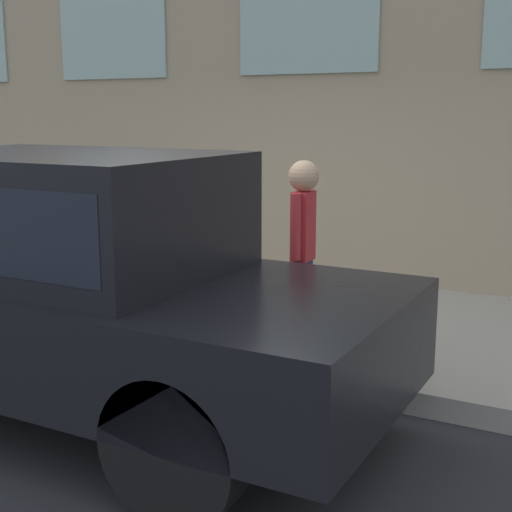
# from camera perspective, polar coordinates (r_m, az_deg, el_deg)

# --- Properties ---
(ground_plane) EXTENTS (80.00, 80.00, 0.00)m
(ground_plane) POSITION_cam_1_polar(r_m,az_deg,el_deg) (6.19, -7.97, -8.58)
(ground_plane) COLOR #2D2D30
(sidewalk) EXTENTS (3.04, 60.00, 0.18)m
(sidewalk) POSITION_cam_1_polar(r_m,az_deg,el_deg) (7.39, -1.02, -4.42)
(sidewalk) COLOR #A8A093
(sidewalk) RESTS_ON ground_plane
(fire_hydrant) EXTENTS (0.29, 0.42, 0.84)m
(fire_hydrant) POSITION_cam_1_polar(r_m,az_deg,el_deg) (6.22, -3.51, -2.54)
(fire_hydrant) COLOR #2D7260
(fire_hydrant) RESTS_ON sidewalk
(person) EXTENTS (0.38, 0.25, 1.56)m
(person) POSITION_cam_1_polar(r_m,az_deg,el_deg) (5.78, 3.78, 1.50)
(person) COLOR navy
(person) RESTS_ON sidewalk
(parked_car_charcoal_near) EXTENTS (1.84, 4.77, 1.84)m
(parked_car_charcoal_near) POSITION_cam_1_polar(r_m,az_deg,el_deg) (5.10, -15.35, -1.34)
(parked_car_charcoal_near) COLOR black
(parked_car_charcoal_near) RESTS_ON ground_plane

